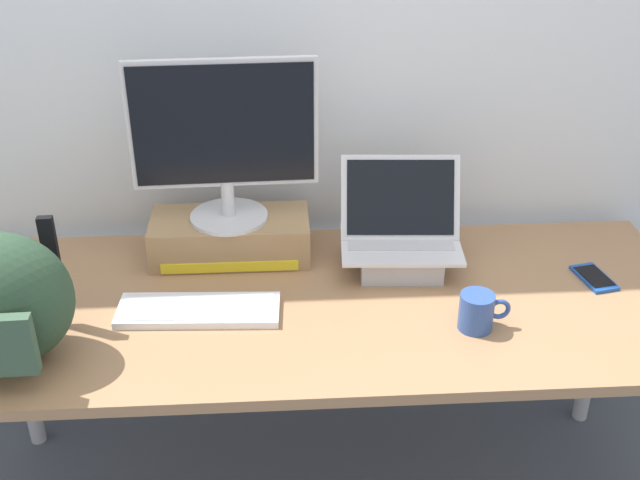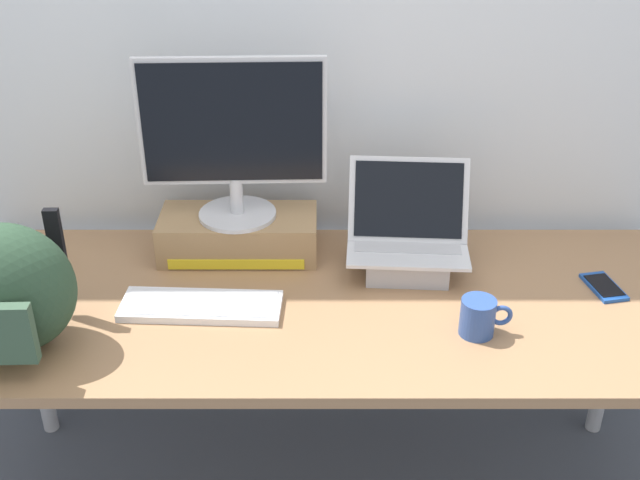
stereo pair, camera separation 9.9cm
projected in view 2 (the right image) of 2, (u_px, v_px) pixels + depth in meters
The scene contains 10 objects.
back_wall at pixel (319, 35), 2.22m from camera, with size 7.00×0.10×2.60m, color silver.
desk at pixel (320, 321), 2.10m from camera, with size 1.97×0.77×0.74m.
toner_box_yellow at pixel (236, 235), 2.26m from camera, with size 0.44×0.21×0.12m.
desktop_monitor at pixel (230, 137), 2.11m from camera, with size 0.50×0.22×0.45m.
open_laptop at pixel (404, 248), 2.18m from camera, with size 0.34×0.26×0.29m.
external_keyboard at pixel (198, 306), 2.03m from camera, with size 0.41×0.16×0.02m.
messenger_backpack at pixel (3, 290), 1.81m from camera, with size 0.32×0.29×0.32m.
coffee_mug at pixel (476, 317), 1.92m from camera, with size 0.13×0.09×0.10m.
cell_phone at pixel (601, 286), 2.12m from camera, with size 0.10×0.15×0.01m.
plush_toy at pixel (26, 254), 2.17m from camera, with size 0.11×0.11×0.11m.
Camera 2 is at (-0.01, -1.73, 1.88)m, focal length 44.65 mm.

